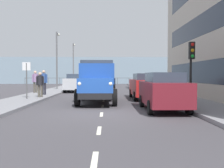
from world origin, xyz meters
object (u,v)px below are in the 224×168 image
at_px(lamp_post_far, 73,60).
at_px(street_sign, 27,74).
at_px(truck_vintage_blue, 97,83).
at_px(traffic_light_near, 191,59).
at_px(car_red_kerbside_1, 145,86).
at_px(pedestrian_in_dark_coat, 44,80).
at_px(car_maroon_kerbside_near, 163,91).
at_px(pedestrian_strolling, 35,80).
at_px(lamp_post_promenade, 57,55).
at_px(car_silver_oppositeside_0, 76,83).
at_px(pedestrian_with_bag, 40,83).

height_order(lamp_post_far, street_sign, lamp_post_far).
xyz_separation_m(truck_vintage_blue, traffic_light_near, (-5.03, 1.04, 1.29)).
relative_size(car_red_kerbside_1, pedestrian_in_dark_coat, 2.48).
xyz_separation_m(truck_vintage_blue, lamp_post_far, (4.53, -23.62, 2.72)).
height_order(car_maroon_kerbside_near, pedestrian_in_dark_coat, pedestrian_in_dark_coat).
relative_size(truck_vintage_blue, pedestrian_in_dark_coat, 3.09).
height_order(pedestrian_strolling, traffic_light_near, traffic_light_near).
height_order(lamp_post_promenade, street_sign, lamp_post_promenade).
distance_m(car_silver_oppositeside_0, pedestrian_strolling, 4.37).
distance_m(truck_vintage_blue, car_red_kerbside_1, 3.99).
bearing_deg(traffic_light_near, street_sign, -13.71).
height_order(truck_vintage_blue, lamp_post_far, lamp_post_far).
bearing_deg(pedestrian_strolling, truck_vintage_blue, 128.88).
relative_size(car_red_kerbside_1, pedestrian_with_bag, 2.75).
distance_m(truck_vintage_blue, street_sign, 4.58).
bearing_deg(car_maroon_kerbside_near, street_sign, -29.59).
bearing_deg(pedestrian_in_dark_coat, pedestrian_with_bag, 97.71).
distance_m(truck_vintage_blue, lamp_post_far, 24.21).
relative_size(car_red_kerbside_1, lamp_post_far, 0.72).
height_order(traffic_light_near, lamp_post_promenade, lamp_post_promenade).
bearing_deg(traffic_light_near, pedestrian_with_bag, -21.46).
distance_m(lamp_post_promenade, lamp_post_far, 11.16).
relative_size(pedestrian_in_dark_coat, lamp_post_promenade, 0.30).
xyz_separation_m(car_silver_oppositeside_0, pedestrian_in_dark_coat, (1.75, 5.36, 0.34)).
bearing_deg(pedestrian_with_bag, street_sign, 67.58).
distance_m(car_maroon_kerbside_near, pedestrian_strolling, 12.93).
bearing_deg(pedestrian_strolling, traffic_light_near, 143.40).
height_order(car_red_kerbside_1, car_silver_oppositeside_0, same).
height_order(pedestrian_with_bag, lamp_post_far, lamp_post_far).
xyz_separation_m(traffic_light_near, street_sign, (9.40, -2.29, -0.79)).
xyz_separation_m(car_maroon_kerbside_near, pedestrian_strolling, (8.52, -9.72, 0.34)).
bearing_deg(truck_vintage_blue, car_silver_oppositeside_0, -76.29).
height_order(car_maroon_kerbside_near, pedestrian_strolling, pedestrian_strolling).
bearing_deg(car_maroon_kerbside_near, lamp_post_promenade, -63.09).
relative_size(pedestrian_strolling, lamp_post_far, 0.29).
bearing_deg(pedestrian_in_dark_coat, truck_vintage_blue, 132.65).
distance_m(car_maroon_kerbside_near, street_sign, 8.63).
bearing_deg(car_maroon_kerbside_near, pedestrian_in_dark_coat, -45.96).
bearing_deg(street_sign, lamp_post_far, -89.62).
distance_m(car_maroon_kerbside_near, pedestrian_with_bag, 8.86).
xyz_separation_m(car_silver_oppositeside_0, lamp_post_far, (2.12, -13.75, 3.00)).
bearing_deg(car_silver_oppositeside_0, pedestrian_with_bag, 78.77).
relative_size(lamp_post_promenade, lamp_post_far, 0.96).
xyz_separation_m(pedestrian_with_bag, traffic_light_near, (-8.91, 3.50, 1.35)).
bearing_deg(lamp_post_promenade, car_red_kerbside_1, 128.19).
bearing_deg(lamp_post_promenade, pedestrian_in_dark_coat, 94.25).
relative_size(truck_vintage_blue, car_maroon_kerbside_near, 1.42).
bearing_deg(pedestrian_in_dark_coat, street_sign, 86.12).
height_order(pedestrian_with_bag, street_sign, street_sign).
height_order(pedestrian_with_bag, lamp_post_promenade, lamp_post_promenade).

